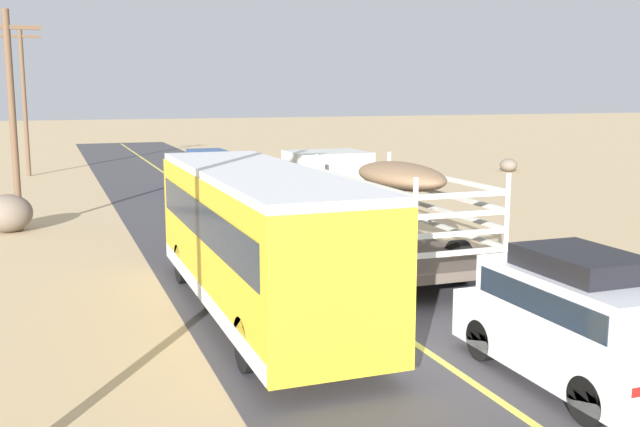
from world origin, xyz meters
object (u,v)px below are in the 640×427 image
at_px(suv_near, 577,319).
at_px(livestock_truck, 352,194).
at_px(boulder_near_shoulder, 508,165).
at_px(boulder_far_horizon, 8,213).
at_px(power_pole_mid, 12,114).
at_px(car_far, 210,168).
at_px(bus, 258,237).
at_px(power_pole_far, 24,97).

relative_size(suv_near, livestock_truck, 0.48).
distance_m(suv_near, boulder_near_shoulder, 34.01).
bearing_deg(boulder_far_horizon, power_pole_mid, 11.98).
relative_size(car_far, boulder_far_horizon, 2.74).
distance_m(suv_near, car_far, 26.72).
height_order(power_pole_mid, boulder_far_horizon, power_pole_mid).
relative_size(suv_near, power_pole_mid, 0.61).
height_order(bus, car_far, bus).
bearing_deg(bus, car_far, 80.83).
xyz_separation_m(suv_near, car_far, (-0.51, 26.72, -0.06)).
distance_m(bus, power_pole_mid, 13.68).
relative_size(power_pole_far, boulder_far_horizon, 5.06).
height_order(livestock_truck, boulder_far_horizon, livestock_truck).
xyz_separation_m(power_pole_mid, boulder_far_horizon, (-0.37, -0.08, -3.43)).
distance_m(power_pole_mid, boulder_near_shoulder, 29.72).
height_order(suv_near, car_far, suv_near).
bearing_deg(boulder_near_shoulder, power_pole_mid, -159.19).
xyz_separation_m(car_far, power_pole_far, (-8.65, 9.60, 3.48)).
distance_m(car_far, boulder_near_shoulder, 19.02).
bearing_deg(livestock_truck, bus, -130.08).
bearing_deg(power_pole_far, suv_near, -75.85).
relative_size(suv_near, boulder_far_horizon, 2.74).
bearing_deg(boulder_far_horizon, boulder_near_shoulder, 20.70).
height_order(power_pole_mid, power_pole_far, power_pole_far).
distance_m(livestock_truck, boulder_far_horizon, 12.35).
bearing_deg(boulder_near_shoulder, bus, -134.26).
bearing_deg(power_pole_mid, boulder_near_shoulder, 20.81).
xyz_separation_m(bus, car_far, (3.39, 21.02, -0.66)).
xyz_separation_m(suv_near, boulder_far_horizon, (-9.53, 18.03, -0.48)).
bearing_deg(livestock_truck, power_pole_far, 111.07).
bearing_deg(power_pole_far, livestock_truck, -68.93).
bearing_deg(power_pole_mid, power_pole_far, 90.00).
distance_m(bus, power_pole_far, 31.20).
relative_size(suv_near, power_pole_far, 0.54).
distance_m(car_far, boulder_far_horizon, 12.53).
bearing_deg(suv_near, bus, 124.36).
relative_size(bus, boulder_near_shoulder, 8.50).
bearing_deg(car_far, bus, -99.17).
distance_m(suv_near, power_pole_mid, 20.51).
bearing_deg(boulder_far_horizon, suv_near, -62.15).
distance_m(suv_near, livestock_truck, 11.06).
xyz_separation_m(livestock_truck, power_pole_mid, (-9.74, 7.08, 2.31)).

